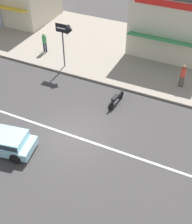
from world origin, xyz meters
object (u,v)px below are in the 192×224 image
(pedestrian_by_shop, at_px, (183,74))
(shopfront_corner_warung, at_px, (174,19))
(hatchback_pale_blue_2, at_px, (5,141))
(arrow_signboard, at_px, (68,32))
(pedestrian_near_clock, at_px, (44,41))
(motorcycle_0, at_px, (116,99))

(pedestrian_by_shop, distance_m, shopfront_corner_warung, 5.53)
(pedestrian_by_shop, bearing_deg, hatchback_pale_blue_2, -126.48)
(hatchback_pale_blue_2, bearing_deg, shopfront_corner_warung, 70.72)
(pedestrian_by_shop, xyz_separation_m, shopfront_corner_warung, (-2.09, 4.89, 1.53))
(arrow_signboard, relative_size, pedestrian_by_shop, 2.01)
(arrow_signboard, height_order, pedestrian_by_shop, arrow_signboard)
(pedestrian_near_clock, xyz_separation_m, shopfront_corner_warung, (8.92, 4.71, 1.59))
(motorcycle_0, bearing_deg, arrow_signboard, 153.26)
(motorcycle_0, distance_m, pedestrian_by_shop, 4.88)
(pedestrian_by_shop, bearing_deg, motorcycle_0, -133.51)
(shopfront_corner_warung, bearing_deg, pedestrian_by_shop, -66.87)
(pedestrian_by_shop, bearing_deg, shopfront_corner_warung, 113.13)
(arrow_signboard, bearing_deg, pedestrian_near_clock, 156.23)
(motorcycle_0, height_order, pedestrian_near_clock, pedestrian_near_clock)
(shopfront_corner_warung, bearing_deg, pedestrian_near_clock, -152.16)
(motorcycle_0, bearing_deg, pedestrian_by_shop, 46.49)
(hatchback_pale_blue_2, bearing_deg, pedestrian_by_shop, 53.52)
(pedestrian_near_clock, xyz_separation_m, pedestrian_by_shop, (11.01, -0.18, 0.06))
(motorcycle_0, bearing_deg, shopfront_corner_warung, 81.61)
(hatchback_pale_blue_2, height_order, pedestrian_near_clock, pedestrian_near_clock)
(motorcycle_0, relative_size, pedestrian_near_clock, 1.18)
(pedestrian_near_clock, bearing_deg, motorcycle_0, -25.60)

